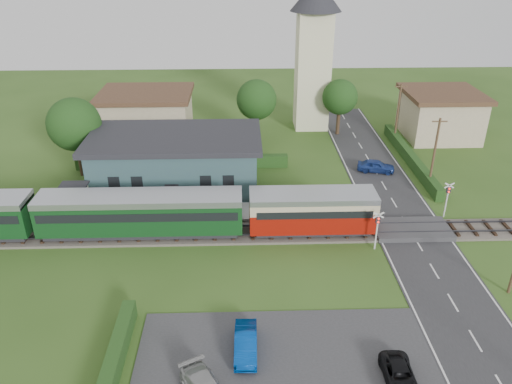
{
  "coord_description": "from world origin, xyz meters",
  "views": [
    {
      "loc": [
        -3.81,
        -32.56,
        21.45
      ],
      "look_at": [
        -2.66,
        4.0,
        2.85
      ],
      "focal_mm": 35.0,
      "sensor_mm": 36.0,
      "label": 1
    }
  ],
  "objects_px": {
    "equipment_hut": "(75,200)",
    "crossing_signal_far": "(448,195)",
    "crossing_signal_near": "(377,225)",
    "car_on_road": "(376,166)",
    "train": "(100,213)",
    "house_east": "(440,114)",
    "car_park_dark": "(400,376)",
    "pedestrian_far": "(96,206)",
    "pedestrian_near": "(264,202)",
    "church_tower": "(314,45)",
    "car_park_blue": "(246,343)",
    "station_building": "(176,161)",
    "house_west": "(147,114)"
  },
  "relations": [
    {
      "from": "equipment_hut",
      "to": "crossing_signal_far",
      "type": "height_order",
      "value": "crossing_signal_far"
    },
    {
      "from": "crossing_signal_near",
      "to": "car_on_road",
      "type": "relative_size",
      "value": 0.88
    },
    {
      "from": "train",
      "to": "house_east",
      "type": "xyz_separation_m",
      "value": [
        35.01,
        22.0,
        0.62
      ]
    },
    {
      "from": "car_park_dark",
      "to": "pedestrian_far",
      "type": "height_order",
      "value": "pedestrian_far"
    },
    {
      "from": "house_east",
      "to": "car_on_road",
      "type": "distance_m",
      "value": 14.5
    },
    {
      "from": "train",
      "to": "pedestrian_near",
      "type": "xyz_separation_m",
      "value": [
        13.09,
        2.82,
        -0.74
      ]
    },
    {
      "from": "church_tower",
      "to": "car_park_dark",
      "type": "xyz_separation_m",
      "value": [
        -0.5,
        -41.52,
        -9.66
      ]
    },
    {
      "from": "crossing_signal_far",
      "to": "car_park_dark",
      "type": "relative_size",
      "value": 0.93
    },
    {
      "from": "car_park_blue",
      "to": "car_park_dark",
      "type": "height_order",
      "value": "car_park_blue"
    },
    {
      "from": "church_tower",
      "to": "crossing_signal_near",
      "type": "xyz_separation_m",
      "value": [
        1.4,
        -28.41,
        -8.08
      ]
    },
    {
      "from": "equipment_hut",
      "to": "pedestrian_near",
      "type": "xyz_separation_m",
      "value": [
        16.08,
        -0.38,
        -0.31
      ]
    },
    {
      "from": "train",
      "to": "crossing_signal_near",
      "type": "xyz_separation_m",
      "value": [
        21.41,
        -2.41,
        -0.04
      ]
    },
    {
      "from": "station_building",
      "to": "crossing_signal_near",
      "type": "bearing_deg",
      "value": -34.81
    },
    {
      "from": "house_east",
      "to": "crossing_signal_far",
      "type": "relative_size",
      "value": 2.69
    },
    {
      "from": "house_east",
      "to": "crossing_signal_far",
      "type": "bearing_deg",
      "value": -108.08
    },
    {
      "from": "church_tower",
      "to": "house_east",
      "type": "bearing_deg",
      "value": -14.93
    },
    {
      "from": "equipment_hut",
      "to": "church_tower",
      "type": "xyz_separation_m",
      "value": [
        23.0,
        22.8,
        8.48
      ]
    },
    {
      "from": "train",
      "to": "church_tower",
      "type": "bearing_deg",
      "value": 52.42
    },
    {
      "from": "equipment_hut",
      "to": "pedestrian_far",
      "type": "relative_size",
      "value": 1.64
    },
    {
      "from": "house_east",
      "to": "car_park_blue",
      "type": "distance_m",
      "value": 42.29
    },
    {
      "from": "church_tower",
      "to": "pedestrian_near",
      "type": "xyz_separation_m",
      "value": [
        -6.92,
        -23.18,
        -8.79
      ]
    },
    {
      "from": "train",
      "to": "equipment_hut",
      "type": "bearing_deg",
      "value": 133.08
    },
    {
      "from": "station_building",
      "to": "house_east",
      "type": "height_order",
      "value": "house_east"
    },
    {
      "from": "pedestrian_near",
      "to": "house_east",
      "type": "bearing_deg",
      "value": -138.33
    },
    {
      "from": "pedestrian_near",
      "to": "pedestrian_far",
      "type": "distance_m",
      "value": 14.32
    },
    {
      "from": "pedestrian_near",
      "to": "pedestrian_far",
      "type": "bearing_deg",
      "value": 0.07
    },
    {
      "from": "pedestrian_far",
      "to": "crossing_signal_far",
      "type": "bearing_deg",
      "value": -109.4
    },
    {
      "from": "equipment_hut",
      "to": "train",
      "type": "bearing_deg",
      "value": -46.92
    },
    {
      "from": "train",
      "to": "car_park_blue",
      "type": "xyz_separation_m",
      "value": [
        11.29,
        -12.95,
        -1.49
      ]
    },
    {
      "from": "car_park_dark",
      "to": "pedestrian_near",
      "type": "xyz_separation_m",
      "value": [
        -6.42,
        18.34,
        0.87
      ]
    },
    {
      "from": "house_west",
      "to": "pedestrian_far",
      "type": "height_order",
      "value": "house_west"
    },
    {
      "from": "crossing_signal_far",
      "to": "pedestrian_far",
      "type": "height_order",
      "value": "crossing_signal_far"
    },
    {
      "from": "train",
      "to": "pedestrian_far",
      "type": "relative_size",
      "value": 27.87
    },
    {
      "from": "crossing_signal_far",
      "to": "car_on_road",
      "type": "height_order",
      "value": "crossing_signal_far"
    },
    {
      "from": "pedestrian_near",
      "to": "pedestrian_far",
      "type": "xyz_separation_m",
      "value": [
        -14.32,
        0.1,
        -0.21
      ]
    },
    {
      "from": "crossing_signal_near",
      "to": "pedestrian_near",
      "type": "relative_size",
      "value": 1.66
    },
    {
      "from": "station_building",
      "to": "pedestrian_far",
      "type": "distance_m",
      "value": 8.83
    },
    {
      "from": "house_east",
      "to": "pedestrian_near",
      "type": "distance_m",
      "value": 29.16
    },
    {
      "from": "train",
      "to": "crossing_signal_near",
      "type": "relative_size",
      "value": 13.18
    },
    {
      "from": "car_park_blue",
      "to": "pedestrian_far",
      "type": "xyz_separation_m",
      "value": [
        -12.52,
        15.87,
        0.54
      ]
    },
    {
      "from": "church_tower",
      "to": "pedestrian_far",
      "type": "xyz_separation_m",
      "value": [
        -21.24,
        -23.08,
        -9.0
      ]
    },
    {
      "from": "house_east",
      "to": "car_park_dark",
      "type": "xyz_separation_m",
      "value": [
        -15.5,
        -37.52,
        -2.23
      ]
    },
    {
      "from": "house_west",
      "to": "crossing_signal_far",
      "type": "xyz_separation_m",
      "value": [
        28.6,
        -20.61,
        -0.65
      ]
    },
    {
      "from": "crossing_signal_far",
      "to": "car_on_road",
      "type": "bearing_deg",
      "value": 111.24
    },
    {
      "from": "pedestrian_near",
      "to": "crossing_signal_far",
      "type": "bearing_deg",
      "value": 178.91
    },
    {
      "from": "train",
      "to": "pedestrian_far",
      "type": "bearing_deg",
      "value": 112.91
    },
    {
      "from": "house_west",
      "to": "pedestrian_far",
      "type": "relative_size",
      "value": 6.97
    },
    {
      "from": "house_east",
      "to": "house_west",
      "type": "bearing_deg",
      "value": 178.36
    },
    {
      "from": "car_park_dark",
      "to": "pedestrian_near",
      "type": "relative_size",
      "value": 1.78
    },
    {
      "from": "house_west",
      "to": "car_on_road",
      "type": "relative_size",
      "value": 2.89
    }
  ]
}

